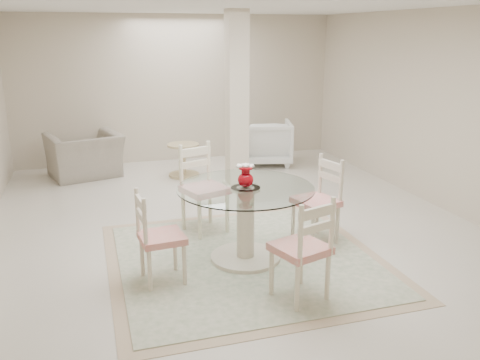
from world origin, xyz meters
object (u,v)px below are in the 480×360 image
object	(u,v)px
recliner_taupe	(85,155)
armchair_white	(267,142)
dining_chair_north	(201,182)
column	(237,103)
dining_chair_west	(155,231)
red_vase	(246,176)
dining_chair_east	(321,194)
dining_chair_south	(306,242)
side_table	(184,161)
dining_table	(245,224)

from	to	relation	value
recliner_taupe	armchair_white	size ratio (longest dim) A/B	1.27
dining_chair_north	recliner_taupe	xyz separation A→B (m)	(-1.36, 2.96, -0.26)
column	armchair_white	world-z (taller)	column
dining_chair_west	recliner_taupe	bearing A→B (deg)	2.97
red_vase	dining_chair_north	bearing A→B (deg)	104.30
dining_chair_east	recliner_taupe	world-z (taller)	dining_chair_east
dining_chair_north	dining_chair_south	size ratio (longest dim) A/B	1.07
dining_chair_east	dining_chair_north	world-z (taller)	dining_chair_north
dining_chair_east	side_table	distance (m)	3.41
side_table	dining_chair_north	bearing A→B (deg)	-95.70
column	dining_chair_north	distance (m)	1.91
recliner_taupe	red_vase	bearing A→B (deg)	96.68
dining_chair_north	recliner_taupe	size ratio (longest dim) A/B	1.05
red_vase	armchair_white	bearing A→B (deg)	67.01
dining_chair_east	dining_chair_south	world-z (taller)	same
dining_table	dining_chair_west	xyz separation A→B (m)	(-0.99, -0.23, 0.12)
red_vase	side_table	world-z (taller)	red_vase
red_vase	dining_chair_north	xyz separation A→B (m)	(-0.25, 0.99, -0.32)
dining_chair_west	armchair_white	size ratio (longest dim) A/B	1.16
side_table	dining_chair_south	bearing A→B (deg)	-86.76
armchair_white	red_vase	bearing A→B (deg)	82.07
dining_chair_north	dining_chair_west	xyz separation A→B (m)	(-0.74, -1.23, -0.08)
armchair_white	side_table	xyz separation A→B (m)	(-1.65, -0.39, -0.15)
dining_chair_east	armchair_white	distance (m)	3.70
dining_table	dining_chair_west	size ratio (longest dim) A/B	1.38
dining_table	side_table	distance (m)	3.50
dining_chair_west	armchair_white	xyz separation A→B (m)	(2.64, 4.12, -0.14)
red_vase	dining_chair_west	xyz separation A→B (m)	(-0.99, -0.24, -0.40)
dining_chair_north	side_table	size ratio (longest dim) A/B	2.13
column	recliner_taupe	world-z (taller)	column
dining_chair_east	dining_chair_west	distance (m)	2.04
red_vase	side_table	size ratio (longest dim) A/B	0.45
column	dining_chair_east	size ratio (longest dim) A/B	2.43
dining_table	side_table	world-z (taller)	dining_table
red_vase	dining_chair_east	size ratio (longest dim) A/B	0.23
column	dining_chair_west	world-z (taller)	column
dining_table	dining_chair_south	size ratio (longest dim) A/B	1.29
dining_chair_north	side_table	xyz separation A→B (m)	(0.25, 2.50, -0.37)
red_vase	column	bearing A→B (deg)	75.43
column	dining_chair_east	world-z (taller)	column
dining_table	column	bearing A→B (deg)	75.44
dining_chair_north	column	bearing A→B (deg)	40.76
recliner_taupe	dining_table	bearing A→B (deg)	96.67
column	dining_table	xyz separation A→B (m)	(-0.65, -2.51, -0.93)
red_vase	armchair_white	world-z (taller)	red_vase
dining_chair_east	side_table	xyz separation A→B (m)	(-1.00, 3.25, -0.33)
dining_chair_north	dining_chair_south	xyz separation A→B (m)	(0.50, -1.99, -0.04)
armchair_white	side_table	distance (m)	1.70
recliner_taupe	dining_chair_west	bearing A→B (deg)	82.95
red_vase	side_table	xyz separation A→B (m)	(-0.00, 3.49, -0.69)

